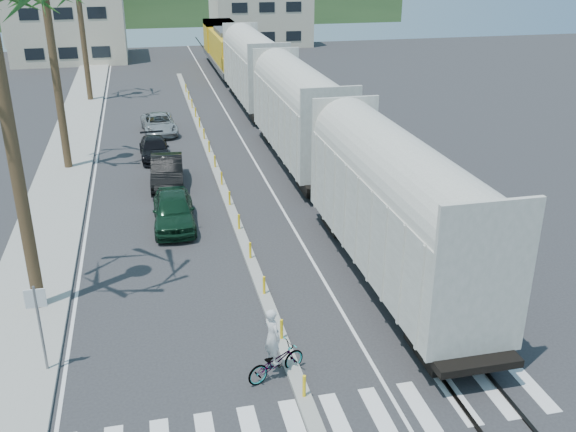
{
  "coord_description": "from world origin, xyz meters",
  "views": [
    {
      "loc": [
        -3.76,
        -15.38,
        12.05
      ],
      "look_at": [
        1.53,
        7.71,
        2.0
      ],
      "focal_mm": 40.0,
      "sensor_mm": 36.0,
      "label": 1
    }
  ],
  "objects_px": {
    "car_lead": "(174,210)",
    "car_second": "(167,172)",
    "cyclist": "(275,356)",
    "street_sign": "(39,317)"
  },
  "relations": [
    {
      "from": "street_sign",
      "to": "car_lead",
      "type": "bearing_deg",
      "value": 66.55
    },
    {
      "from": "car_lead",
      "to": "car_second",
      "type": "height_order",
      "value": "car_lead"
    },
    {
      "from": "car_lead",
      "to": "cyclist",
      "type": "bearing_deg",
      "value": -78.02
    },
    {
      "from": "car_lead",
      "to": "car_second",
      "type": "relative_size",
      "value": 0.96
    },
    {
      "from": "cyclist",
      "to": "street_sign",
      "type": "bearing_deg",
      "value": 52.88
    },
    {
      "from": "street_sign",
      "to": "car_lead",
      "type": "distance_m",
      "value": 11.33
    },
    {
      "from": "street_sign",
      "to": "cyclist",
      "type": "height_order",
      "value": "street_sign"
    },
    {
      "from": "street_sign",
      "to": "car_second",
      "type": "distance_m",
      "value": 16.59
    },
    {
      "from": "car_second",
      "to": "cyclist",
      "type": "xyz_separation_m",
      "value": [
        2.23,
        -17.65,
        -0.06
      ]
    },
    {
      "from": "street_sign",
      "to": "car_lead",
      "type": "height_order",
      "value": "street_sign"
    }
  ]
}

